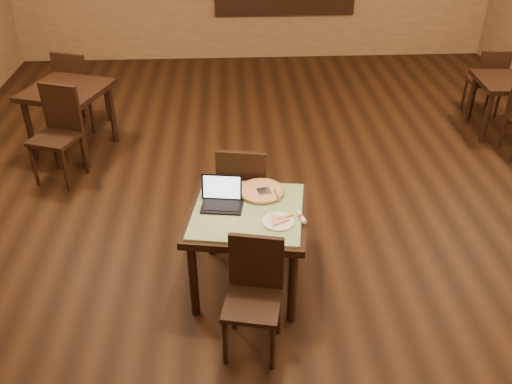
{
  "coord_description": "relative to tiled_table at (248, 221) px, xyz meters",
  "views": [
    {
      "loc": [
        -0.48,
        -4.31,
        3.16
      ],
      "look_at": [
        -0.29,
        -0.72,
        0.85
      ],
      "focal_mm": 38.0,
      "sensor_mm": 36.0,
      "label": 1
    }
  ],
  "objects": [
    {
      "name": "ground",
      "position": [
        0.36,
        0.84,
        -0.66
      ],
      "size": [
        10.0,
        10.0,
        0.0
      ],
      "primitive_type": "plane",
      "color": "black",
      "rests_on": "ground"
    },
    {
      "name": "tiled_table",
      "position": [
        0.0,
        0.0,
        0.0
      ],
      "size": [
        1.05,
        1.05,
        0.76
      ],
      "rotation": [
        0.0,
        0.0,
        -0.16
      ],
      "color": "black",
      "rests_on": "ground"
    },
    {
      "name": "chair_main_near",
      "position": [
        0.02,
        -0.62,
        -0.15
      ],
      "size": [
        0.46,
        0.46,
        0.91
      ],
      "rotation": [
        0.0,
        0.0,
        -0.21
      ],
      "color": "black",
      "rests_on": "ground"
    },
    {
      "name": "chair_main_far",
      "position": [
        -0.02,
        0.61,
        -0.1
      ],
      "size": [
        0.5,
        0.5,
        1.0
      ],
      "rotation": [
        0.0,
        0.0,
        2.96
      ],
      "color": "black",
      "rests_on": "ground"
    },
    {
      "name": "laptop",
      "position": [
        -0.2,
        0.1,
        0.16
      ],
      "size": [
        0.35,
        0.29,
        0.22
      ],
      "rotation": [
        0.0,
        0.0,
        -0.14
      ],
      "color": "black",
      "rests_on": "tiled_table"
    },
    {
      "name": "plate",
      "position": [
        0.22,
        -0.18,
        0.11
      ],
      "size": [
        0.24,
        0.24,
        0.01
      ],
      "primitive_type": "cylinder",
      "color": "white",
      "rests_on": "tiled_table"
    },
    {
      "name": "pizza_slice",
      "position": [
        0.22,
        -0.18,
        0.13
      ],
      "size": [
        0.24,
        0.24,
        0.02
      ],
      "primitive_type": null,
      "rotation": [
        0.0,
        0.0,
        0.52
      ],
      "color": "beige",
      "rests_on": "plate"
    },
    {
      "name": "pizza_pan",
      "position": [
        0.12,
        0.24,
        0.11
      ],
      "size": [
        0.39,
        0.39,
        0.01
      ],
      "primitive_type": "cylinder",
      "color": "silver",
      "rests_on": "tiled_table"
    },
    {
      "name": "pizza_whole",
      "position": [
        0.12,
        0.24,
        0.12
      ],
      "size": [
        0.38,
        0.38,
        0.03
      ],
      "color": "beige",
      "rests_on": "pizza_pan"
    },
    {
      "name": "spatula",
      "position": [
        0.14,
        0.22,
        0.13
      ],
      "size": [
        0.16,
        0.28,
        0.01
      ],
      "primitive_type": "cube",
      "rotation": [
        0.0,
        0.0,
        0.22
      ],
      "color": "silver",
      "rests_on": "pizza_whole"
    },
    {
      "name": "napkin_roll",
      "position": [
        0.4,
        -0.14,
        0.12
      ],
      "size": [
        0.07,
        0.16,
        0.04
      ],
      "rotation": [
        0.0,
        0.0,
        0.23
      ],
      "color": "white",
      "rests_on": "tiled_table"
    },
    {
      "name": "other_table_a",
      "position": [
        3.36,
        2.73,
        -0.07
      ],
      "size": [
        0.81,
        0.81,
        0.71
      ],
      "rotation": [
        0.0,
        0.0,
        -0.06
      ],
      "color": "black",
      "rests_on": "ground"
    },
    {
      "name": "other_table_a_chair_far",
      "position": [
        3.35,
        3.27,
        -0.14
      ],
      "size": [
        0.42,
        0.42,
        0.92
      ],
      "rotation": [
        0.0,
        0.0,
        3.08
      ],
      "color": "black",
      "rests_on": "ground"
    },
    {
      "name": "other_table_b",
      "position": [
        -2.0,
        2.53,
        0.01
      ],
      "size": [
        1.09,
        1.09,
        0.8
      ],
      "rotation": [
        0.0,
        0.0,
        -0.34
      ],
      "color": "black",
      "rests_on": "ground"
    },
    {
      "name": "other_table_b_chair_near",
      "position": [
        -1.97,
        1.92,
        -0.07
      ],
      "size": [
        0.57,
        0.57,
        1.04
      ],
      "rotation": [
        0.0,
        0.0,
        -0.34
      ],
      "color": "black",
      "rests_on": "ground"
    },
    {
      "name": "other_table_b_chair_far",
      "position": [
        -2.03,
        3.14,
        -0.07
      ],
      "size": [
        0.57,
        0.57,
        1.04
      ],
      "rotation": [
        0.0,
        0.0,
        2.8
      ],
      "color": "black",
      "rests_on": "ground"
    }
  ]
}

